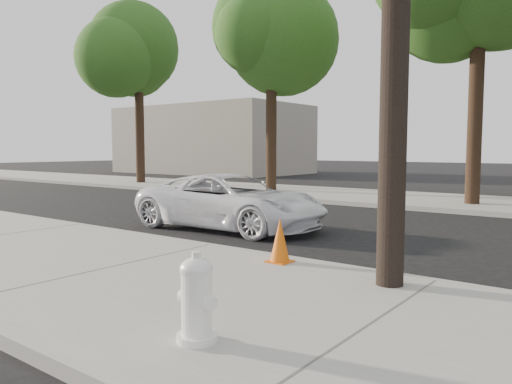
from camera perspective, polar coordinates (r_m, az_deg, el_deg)
ground at (r=10.67m, az=2.43°, el=-5.07°), size 120.00×120.00×0.00m
near_sidewalk at (r=7.60m, az=-16.63°, el=-8.83°), size 90.00×4.40×0.15m
far_sidewalk at (r=18.23m, az=17.85°, el=-0.87°), size 90.00×5.00×0.15m
curb_near at (r=9.04m, az=-5.23°, el=-6.44°), size 90.00×0.12×0.16m
building_far at (r=38.67m, az=-5.06°, el=5.92°), size 14.00×8.00×5.00m
tree_a at (r=26.17m, az=-13.27°, el=15.14°), size 4.65×4.50×9.00m
tree_b at (r=20.88m, az=1.98°, el=16.85°), size 4.34×4.20×8.45m
police_cruiser at (r=11.58m, az=-2.92°, el=-1.09°), size 4.67×2.31×1.27m
fire_hydrant at (r=4.55m, az=-6.79°, el=-12.27°), size 0.40×0.37×0.76m
traffic_cone at (r=7.56m, az=2.75°, el=-5.59°), size 0.35×0.35×0.67m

